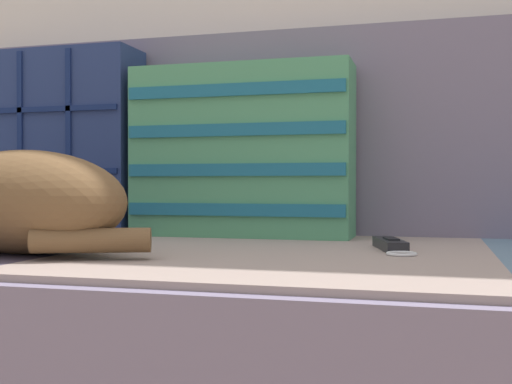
% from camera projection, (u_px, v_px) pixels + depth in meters
% --- Properties ---
extents(couch, '(2.16, 0.89, 0.36)m').
position_uv_depth(couch, '(171.00, 343.00, 1.19)').
color(couch, gray).
rests_on(couch, ground_plane).
extents(sofa_backrest, '(2.11, 0.14, 0.46)m').
position_uv_depth(sofa_backrest, '(233.00, 135.00, 1.55)').
color(sofa_backrest, slate).
rests_on(sofa_backrest, couch).
extents(throw_pillow_quilted, '(0.38, 0.14, 0.42)m').
position_uv_depth(throw_pillow_quilted, '(61.00, 142.00, 1.51)').
color(throw_pillow_quilted, navy).
rests_on(throw_pillow_quilted, couch).
extents(throw_pillow_striped, '(0.48, 0.14, 0.37)m').
position_uv_depth(throw_pillow_striped, '(242.00, 151.00, 1.39)').
color(throw_pillow_striped, '#4C9366').
rests_on(throw_pillow_striped, couch).
extents(sleeping_cat, '(0.47, 0.24, 0.17)m').
position_uv_depth(sleeping_cat, '(10.00, 204.00, 1.04)').
color(sleeping_cat, brown).
rests_on(sleeping_cat, couch).
extents(game_remote_near, '(0.09, 0.19, 0.02)m').
position_uv_depth(game_remote_near, '(391.00, 245.00, 1.10)').
color(game_remote_near, black).
rests_on(game_remote_near, couch).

